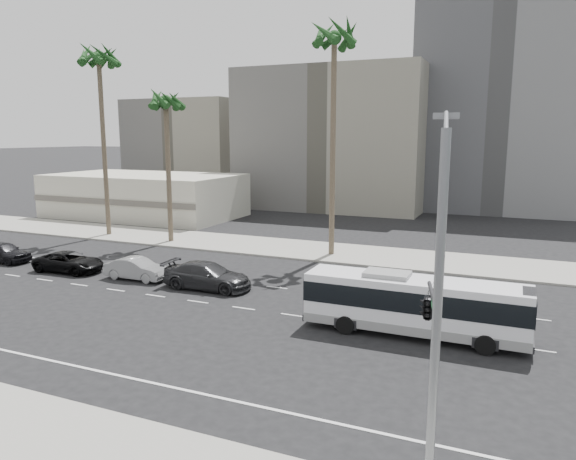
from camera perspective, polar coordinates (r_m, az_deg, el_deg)
The scene contains 17 objects.
ground at distance 29.00m, azimuth 0.54°, elevation -9.11°, with size 700.00×700.00×0.00m, color black.
sidewalk_north at distance 43.16m, azimuth 8.52°, elevation -2.69°, with size 120.00×7.00×0.15m, color gray.
commercial_low at distance 65.74m, azimuth -15.05°, elevation 3.59°, with size 22.00×12.16×5.00m.
midrise_beige_west at distance 73.81m, azimuth 5.53°, elevation 9.61°, with size 24.00×18.00×18.00m, color #63615B.
midrise_gray_center at distance 77.39m, azimuth 21.82°, elevation 11.93°, with size 20.00×20.00×26.00m, color #515155.
midrise_beige_far at distance 89.60m, azimuth -9.69°, elevation 8.63°, with size 18.00×16.00×15.00m, color #63615B.
civic_tower at distance 277.11m, azimuth 21.33°, elevation 15.47°, with size 42.00×42.00×129.00m.
city_bus at distance 26.49m, azimuth 13.32°, elevation -7.65°, with size 10.52×2.58×3.02m.
car_a at distance 34.05m, azimuth -8.62°, elevation -4.85°, with size 5.71×2.32×1.66m, color #262628.
car_b at distance 37.22m, azimuth -15.83°, elevation -4.00°, with size 4.41×1.54×1.45m, color gray.
car_c at distance 40.88m, azimuth -22.32°, elevation -3.17°, with size 5.06×2.33×1.41m, color black.
car_d at distance 46.12m, azimuth -28.09°, elevation -2.07°, with size 4.56×1.83×1.55m, color black.
streetlight_corner at distance 13.17m, azimuth 15.69°, elevation -6.94°, with size 1.12×4.79×10.18m.
traffic_signal at distance 16.66m, azimuth 14.79°, elevation -8.30°, with size 2.44×3.31×5.24m.
palm_near at distance 42.61m, azimuth 4.97°, elevation 19.30°, with size 5.38×5.38×18.09m.
palm_mid at distance 48.54m, azimuth -12.91°, elevation 12.94°, with size 4.37×4.37×13.52m.
palm_far at distance 53.89m, azimuth -19.54°, elevation 16.53°, with size 5.16×5.16×17.74m.
Camera 1 is at (10.56, -25.27, 9.52)m, focal length 33.31 mm.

